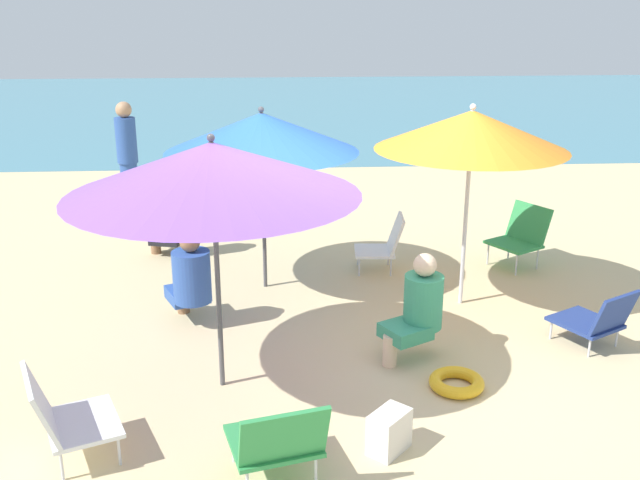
{
  "coord_description": "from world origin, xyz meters",
  "views": [
    {
      "loc": [
        -0.82,
        -5.86,
        2.91
      ],
      "look_at": [
        -0.39,
        0.74,
        0.7
      ],
      "focal_mm": 40.56,
      "sensor_mm": 36.0,
      "label": 1
    }
  ],
  "objects_px": {
    "umbrella_blue": "(262,132)",
    "person_a": "(190,278)",
    "beach_chair_c": "(597,319)",
    "beach_chair_e": "(384,243)",
    "beach_chair_a": "(64,415)",
    "umbrella_purple": "(212,169)",
    "swim_ring": "(457,382)",
    "person_c": "(418,306)",
    "person_b": "(128,160)",
    "person_d": "(177,219)",
    "beach_bag": "(389,432)",
    "beach_chair_b": "(278,440)",
    "umbrella_orange": "(472,130)",
    "beach_chair_d": "(521,234)"
  },
  "relations": [
    {
      "from": "umbrella_blue",
      "to": "beach_bag",
      "type": "height_order",
      "value": "umbrella_blue"
    },
    {
      "from": "umbrella_purple",
      "to": "person_b",
      "type": "xyz_separation_m",
      "value": [
        -1.54,
        4.68,
        -0.92
      ]
    },
    {
      "from": "umbrella_blue",
      "to": "beach_chair_e",
      "type": "bearing_deg",
      "value": 16.38
    },
    {
      "from": "beach_chair_c",
      "to": "person_a",
      "type": "height_order",
      "value": "person_a"
    },
    {
      "from": "umbrella_orange",
      "to": "beach_chair_e",
      "type": "height_order",
      "value": "umbrella_orange"
    },
    {
      "from": "beach_chair_a",
      "to": "umbrella_orange",
      "type": "bearing_deg",
      "value": 13.36
    },
    {
      "from": "beach_chair_a",
      "to": "person_b",
      "type": "xyz_separation_m",
      "value": [
        -0.58,
        5.6,
        0.5
      ]
    },
    {
      "from": "beach_chair_c",
      "to": "beach_chair_d",
      "type": "relative_size",
      "value": 1.04
    },
    {
      "from": "umbrella_blue",
      "to": "person_b",
      "type": "bearing_deg",
      "value": 125.38
    },
    {
      "from": "beach_chair_e",
      "to": "person_d",
      "type": "xyz_separation_m",
      "value": [
        -2.37,
        0.69,
        0.13
      ]
    },
    {
      "from": "umbrella_purple",
      "to": "person_a",
      "type": "relative_size",
      "value": 2.36
    },
    {
      "from": "umbrella_purple",
      "to": "umbrella_blue",
      "type": "distance_m",
      "value": 2.08
    },
    {
      "from": "beach_chair_a",
      "to": "beach_bag",
      "type": "height_order",
      "value": "beach_chair_a"
    },
    {
      "from": "beach_chair_d",
      "to": "person_b",
      "type": "bearing_deg",
      "value": -54.78
    },
    {
      "from": "person_c",
      "to": "person_a",
      "type": "bearing_deg",
      "value": -50.89
    },
    {
      "from": "umbrella_blue",
      "to": "person_a",
      "type": "distance_m",
      "value": 1.63
    },
    {
      "from": "beach_chair_c",
      "to": "beach_chair_e",
      "type": "bearing_deg",
      "value": 8.95
    },
    {
      "from": "person_a",
      "to": "umbrella_orange",
      "type": "bearing_deg",
      "value": -106.92
    },
    {
      "from": "beach_chair_b",
      "to": "beach_chair_e",
      "type": "relative_size",
      "value": 1.13
    },
    {
      "from": "person_a",
      "to": "person_c",
      "type": "height_order",
      "value": "person_c"
    },
    {
      "from": "umbrella_purple",
      "to": "person_a",
      "type": "height_order",
      "value": "umbrella_purple"
    },
    {
      "from": "beach_chair_b",
      "to": "person_d",
      "type": "distance_m",
      "value": 4.55
    },
    {
      "from": "umbrella_blue",
      "to": "person_c",
      "type": "bearing_deg",
      "value": -52.38
    },
    {
      "from": "umbrella_purple",
      "to": "beach_chair_c",
      "type": "xyz_separation_m",
      "value": [
        3.22,
        0.43,
        -1.48
      ]
    },
    {
      "from": "umbrella_orange",
      "to": "beach_chair_c",
      "type": "relative_size",
      "value": 2.65
    },
    {
      "from": "person_d",
      "to": "swim_ring",
      "type": "bearing_deg",
      "value": 142.31
    },
    {
      "from": "umbrella_orange",
      "to": "umbrella_blue",
      "type": "relative_size",
      "value": 1.02
    },
    {
      "from": "beach_chair_a",
      "to": "person_a",
      "type": "relative_size",
      "value": 0.79
    },
    {
      "from": "beach_chair_c",
      "to": "beach_chair_e",
      "type": "relative_size",
      "value": 1.18
    },
    {
      "from": "person_b",
      "to": "person_d",
      "type": "relative_size",
      "value": 1.73
    },
    {
      "from": "beach_chair_c",
      "to": "person_a",
      "type": "distance_m",
      "value": 3.65
    },
    {
      "from": "umbrella_blue",
      "to": "beach_chair_a",
      "type": "height_order",
      "value": "umbrella_blue"
    },
    {
      "from": "umbrella_purple",
      "to": "person_c",
      "type": "xyz_separation_m",
      "value": [
        1.63,
        0.37,
        -1.28
      ]
    },
    {
      "from": "umbrella_orange",
      "to": "umbrella_blue",
      "type": "bearing_deg",
      "value": 163.86
    },
    {
      "from": "beach_chair_a",
      "to": "umbrella_purple",
      "type": "bearing_deg",
      "value": 20.57
    },
    {
      "from": "umbrella_orange",
      "to": "beach_chair_c",
      "type": "bearing_deg",
      "value": -48.66
    },
    {
      "from": "beach_chair_d",
      "to": "person_b",
      "type": "height_order",
      "value": "person_b"
    },
    {
      "from": "beach_chair_b",
      "to": "swim_ring",
      "type": "relative_size",
      "value": 1.66
    },
    {
      "from": "beach_chair_d",
      "to": "person_c",
      "type": "xyz_separation_m",
      "value": [
        -1.61,
        -2.16,
        0.1
      ]
    },
    {
      "from": "beach_chair_a",
      "to": "beach_chair_b",
      "type": "xyz_separation_m",
      "value": [
        1.39,
        -0.36,
        -0.0
      ]
    },
    {
      "from": "beach_chair_b",
      "to": "beach_chair_d",
      "type": "xyz_separation_m",
      "value": [
        2.81,
        3.8,
        0.04
      ]
    },
    {
      "from": "umbrella_purple",
      "to": "beach_chair_d",
      "type": "relative_size",
      "value": 2.99
    },
    {
      "from": "beach_chair_c",
      "to": "beach_chair_e",
      "type": "xyz_separation_m",
      "value": [
        -1.56,
        2.01,
        0.05
      ]
    },
    {
      "from": "person_c",
      "to": "swim_ring",
      "type": "height_order",
      "value": "person_c"
    },
    {
      "from": "beach_chair_c",
      "to": "beach_chair_d",
      "type": "height_order",
      "value": "beach_chair_d"
    },
    {
      "from": "umbrella_purple",
      "to": "swim_ring",
      "type": "distance_m",
      "value": 2.51
    },
    {
      "from": "beach_chair_e",
      "to": "swim_ring",
      "type": "relative_size",
      "value": 1.47
    },
    {
      "from": "umbrella_purple",
      "to": "beach_chair_c",
      "type": "bearing_deg",
      "value": 7.66
    },
    {
      "from": "person_a",
      "to": "swim_ring",
      "type": "distance_m",
      "value": 2.6
    },
    {
      "from": "beach_chair_b",
      "to": "person_d",
      "type": "xyz_separation_m",
      "value": [
        -1.14,
        4.41,
        0.12
      ]
    }
  ]
}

